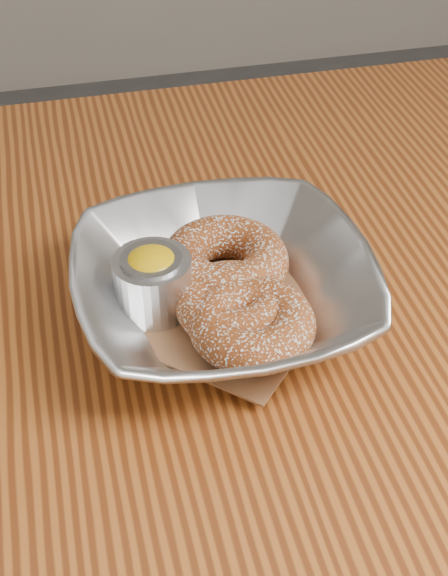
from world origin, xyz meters
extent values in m
cube|color=brown|center=(0.00, 0.00, 0.73)|extent=(1.20, 0.80, 0.04)
imported|color=silver|center=(0.03, 0.01, 0.78)|extent=(0.23, 0.23, 0.06)
cube|color=brown|center=(0.03, 0.01, 0.76)|extent=(0.20, 0.20, 0.00)
torus|color=brown|center=(0.04, 0.04, 0.78)|extent=(0.12, 0.12, 0.04)
torus|color=brown|center=(0.04, -0.03, 0.78)|extent=(0.13, 0.13, 0.03)
torus|color=brown|center=(0.03, -0.01, 0.78)|extent=(0.12, 0.12, 0.03)
cylinder|color=silver|center=(-0.02, 0.02, 0.78)|extent=(0.06, 0.06, 0.05)
cylinder|color=gray|center=(-0.02, 0.02, 0.79)|extent=(0.05, 0.05, 0.04)
ellipsoid|color=#F8BD07|center=(-0.02, 0.02, 0.80)|extent=(0.04, 0.04, 0.03)
camera|label=1|loc=(-0.08, -0.44, 1.17)|focal=50.00mm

